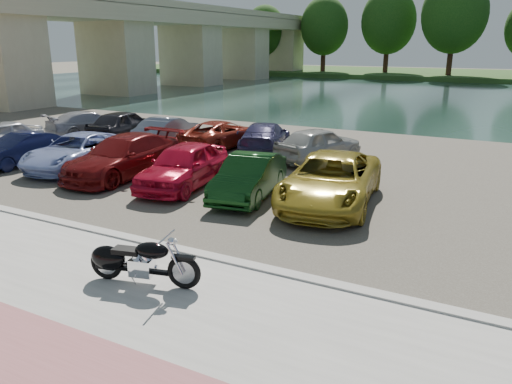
# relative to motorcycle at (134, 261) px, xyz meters

# --- Properties ---
(ground) EXTENTS (200.00, 200.00, 0.00)m
(ground) POSITION_rel_motorcycle_xyz_m (0.13, -0.27, -0.56)
(ground) COLOR #595447
(ground) RESTS_ON ground
(promenade) EXTENTS (60.00, 6.00, 0.10)m
(promenade) POSITION_rel_motorcycle_xyz_m (0.13, -1.27, -0.51)
(promenade) COLOR #9C9992
(promenade) RESTS_ON ground
(pink_path) EXTENTS (60.00, 2.00, 0.01)m
(pink_path) POSITION_rel_motorcycle_xyz_m (0.13, -2.77, -0.46)
(pink_path) COLOR #975556
(pink_path) RESTS_ON promenade
(kerb) EXTENTS (60.00, 0.30, 0.14)m
(kerb) POSITION_rel_motorcycle_xyz_m (0.13, 1.73, -0.49)
(kerb) COLOR #9C9992
(kerb) RESTS_ON ground
(parking_lot) EXTENTS (60.00, 18.00, 0.04)m
(parking_lot) POSITION_rel_motorcycle_xyz_m (0.13, 10.73, -0.54)
(parking_lot) COLOR #474139
(parking_lot) RESTS_ON ground
(river) EXTENTS (120.00, 40.00, 0.00)m
(river) POSITION_rel_motorcycle_xyz_m (0.13, 39.73, -0.56)
(river) COLOR #1B302B
(river) RESTS_ON ground
(far_bank) EXTENTS (120.00, 24.00, 0.60)m
(far_bank) POSITION_rel_motorcycle_xyz_m (0.13, 71.73, -0.26)
(far_bank) COLOR #27491A
(far_bank) RESTS_ON ground
(bridge) EXTENTS (7.00, 56.00, 8.55)m
(bridge) POSITION_rel_motorcycle_xyz_m (-27.87, 40.75, 4.96)
(bridge) COLOR tan
(bridge) RESTS_ON ground
(motorcycle) EXTENTS (2.29, 0.92, 1.05)m
(motorcycle) POSITION_rel_motorcycle_xyz_m (0.00, 0.00, 0.00)
(motorcycle) COLOR black
(motorcycle) RESTS_ON promenade
(car_1) EXTENTS (1.39, 3.76, 1.23)m
(car_1) POSITION_rel_motorcycle_xyz_m (-10.78, 5.82, 0.09)
(car_1) COLOR #111536
(car_1) RESTS_ON parking_lot
(car_2) EXTENTS (2.67, 4.92, 1.31)m
(car_2) POSITION_rel_motorcycle_xyz_m (-8.38, 6.45, 0.13)
(car_2) COLOR #95A5D9
(car_2) RESTS_ON parking_lot
(car_3) EXTENTS (2.07, 5.00, 1.45)m
(car_3) POSITION_rel_motorcycle_xyz_m (-6.01, 6.34, 0.20)
(car_3) COLOR #630E0E
(car_3) RESTS_ON parking_lot
(car_4) EXTENTS (2.28, 4.48, 1.46)m
(car_4) POSITION_rel_motorcycle_xyz_m (-3.31, 6.21, 0.21)
(car_4) COLOR #B30B27
(car_4) RESTS_ON parking_lot
(car_5) EXTENTS (2.04, 4.12, 1.30)m
(car_5) POSITION_rel_motorcycle_xyz_m (-0.85, 6.22, 0.13)
(car_5) COLOR #0E3611
(car_5) RESTS_ON parking_lot
(car_6) EXTENTS (3.21, 5.61, 1.48)m
(car_6) POSITION_rel_motorcycle_xyz_m (1.62, 6.72, 0.22)
(car_6) COLOR #A28B25
(car_6) RESTS_ON parking_lot
(car_7) EXTENTS (3.08, 4.71, 1.27)m
(car_7) POSITION_rel_motorcycle_xyz_m (-13.24, 11.79, 0.11)
(car_7) COLOR #9D9CA4
(car_7) RESTS_ON parking_lot
(car_8) EXTENTS (2.15, 4.46, 1.47)m
(car_8) POSITION_rel_motorcycle_xyz_m (-10.97, 11.84, 0.21)
(car_8) COLOR black
(car_8) RESTS_ON parking_lot
(car_9) EXTENTS (1.77, 4.09, 1.31)m
(car_9) POSITION_rel_motorcycle_xyz_m (-8.25, 11.81, 0.13)
(car_9) COLOR slate
(car_9) RESTS_ON parking_lot
(car_10) EXTENTS (2.50, 4.60, 1.22)m
(car_10) POSITION_rel_motorcycle_xyz_m (-5.70, 12.46, 0.09)
(car_10) COLOR maroon
(car_10) RESTS_ON parking_lot
(car_11) EXTENTS (3.03, 4.77, 1.29)m
(car_11) POSITION_rel_motorcycle_xyz_m (-3.52, 12.54, 0.12)
(car_11) COLOR #2D2A52
(car_11) RESTS_ON parking_lot
(car_12) EXTENTS (2.89, 4.39, 1.39)m
(car_12) POSITION_rel_motorcycle_xyz_m (-0.76, 11.89, 0.17)
(car_12) COLOR #9D9E99
(car_12) RESTS_ON parking_lot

